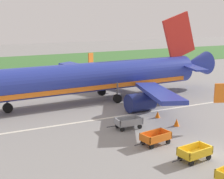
{
  "coord_description": "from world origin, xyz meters",
  "views": [
    {
      "loc": [
        -17.22,
        -18.52,
        10.78
      ],
      "look_at": [
        -1.73,
        12.99,
        2.8
      ],
      "focal_mm": 52.53,
      "sensor_mm": 36.0,
      "label": 1
    }
  ],
  "objects_px": {
    "airplane": "(99,77)",
    "baggage_cart_second_in_row": "(195,153)",
    "baggage_cart_third_in_row": "(155,138)",
    "traffic_cone_near_plane": "(158,114)",
    "traffic_cone_mid_apron": "(177,122)",
    "baggage_cart_fourth_in_row": "(128,122)"
  },
  "relations": [
    {
      "from": "airplane",
      "to": "baggage_cart_third_in_row",
      "type": "distance_m",
      "value": 15.98
    },
    {
      "from": "traffic_cone_mid_apron",
      "to": "traffic_cone_near_plane",
      "type": "bearing_deg",
      "value": 92.73
    },
    {
      "from": "baggage_cart_third_in_row",
      "to": "traffic_cone_mid_apron",
      "type": "distance_m",
      "value": 5.5
    },
    {
      "from": "baggage_cart_second_in_row",
      "to": "traffic_cone_mid_apron",
      "type": "relative_size",
      "value": 4.82
    },
    {
      "from": "baggage_cart_third_in_row",
      "to": "baggage_cart_fourth_in_row",
      "type": "bearing_deg",
      "value": 91.2
    },
    {
      "from": "airplane",
      "to": "baggage_cart_fourth_in_row",
      "type": "xyz_separation_m",
      "value": [
        -1.83,
        -11.1,
        -2.45
      ]
    },
    {
      "from": "airplane",
      "to": "baggage_cart_third_in_row",
      "type": "relative_size",
      "value": 10.38
    },
    {
      "from": "airplane",
      "to": "baggage_cart_fourth_in_row",
      "type": "bearing_deg",
      "value": -99.36
    },
    {
      "from": "airplane",
      "to": "traffic_cone_near_plane",
      "type": "bearing_deg",
      "value": -74.3
    },
    {
      "from": "baggage_cart_second_in_row",
      "to": "baggage_cart_fourth_in_row",
      "type": "distance_m",
      "value": 8.58
    },
    {
      "from": "baggage_cart_second_in_row",
      "to": "baggage_cart_third_in_row",
      "type": "distance_m",
      "value": 4.04
    },
    {
      "from": "baggage_cart_second_in_row",
      "to": "traffic_cone_near_plane",
      "type": "height_order",
      "value": "baggage_cart_second_in_row"
    },
    {
      "from": "traffic_cone_near_plane",
      "to": "traffic_cone_mid_apron",
      "type": "bearing_deg",
      "value": -87.27
    },
    {
      "from": "baggage_cart_second_in_row",
      "to": "traffic_cone_mid_apron",
      "type": "xyz_separation_m",
      "value": [
        3.63,
        7.01,
        -0.23
      ]
    },
    {
      "from": "traffic_cone_near_plane",
      "to": "traffic_cone_mid_apron",
      "type": "xyz_separation_m",
      "value": [
        0.15,
        -3.13,
        0.02
      ]
    },
    {
      "from": "baggage_cart_second_in_row",
      "to": "baggage_cart_fourth_in_row",
      "type": "relative_size",
      "value": 1.01
    },
    {
      "from": "airplane",
      "to": "baggage_cart_second_in_row",
      "type": "height_order",
      "value": "airplane"
    },
    {
      "from": "traffic_cone_near_plane",
      "to": "traffic_cone_mid_apron",
      "type": "relative_size",
      "value": 0.94
    },
    {
      "from": "traffic_cone_mid_apron",
      "to": "baggage_cart_second_in_row",
      "type": "bearing_deg",
      "value": -117.38
    },
    {
      "from": "traffic_cone_near_plane",
      "to": "traffic_cone_mid_apron",
      "type": "distance_m",
      "value": 3.13
    },
    {
      "from": "baggage_cart_second_in_row",
      "to": "baggage_cart_fourth_in_row",
      "type": "xyz_separation_m",
      "value": [
        -1.01,
        8.52,
        0.0
      ]
    },
    {
      "from": "baggage_cart_third_in_row",
      "to": "traffic_cone_near_plane",
      "type": "height_order",
      "value": "baggage_cart_third_in_row"
    }
  ]
}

